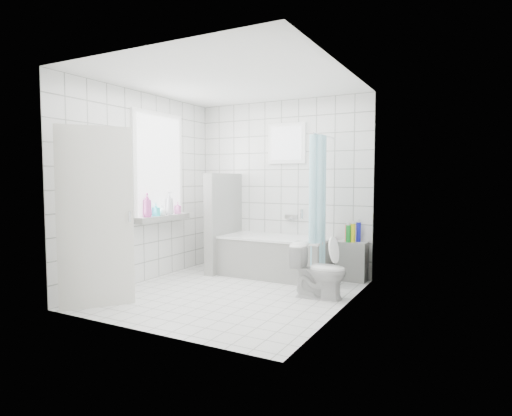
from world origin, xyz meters
The scene contains 19 objects.
ground centered at (0.00, 0.00, 0.00)m, with size 3.00×3.00×0.00m, color white.
ceiling centered at (0.00, 0.00, 2.60)m, with size 3.00×3.00×0.00m, color white.
wall_back centered at (0.00, 1.50, 1.30)m, with size 2.80×0.02×2.60m, color white.
wall_front centered at (0.00, -1.50, 1.30)m, with size 2.80×0.02×2.60m, color white.
wall_left centered at (-1.40, 0.00, 1.30)m, with size 0.02×3.00×2.60m, color white.
wall_right centered at (1.40, 0.00, 1.30)m, with size 0.02×3.00×2.60m, color white.
window_left centered at (-1.35, 0.30, 1.60)m, with size 0.01×0.90×1.40m, color white.
window_back centered at (0.10, 1.46, 1.95)m, with size 0.50×0.01×0.50m, color white.
window_sill centered at (-1.31, 0.30, 0.86)m, with size 0.18×1.02×0.08m, color white.
door centered at (-1.01, -1.16, 1.00)m, with size 0.04×0.80×2.00m, color silver.
bathtub centered at (0.08, 1.12, 0.29)m, with size 1.58×0.77×0.58m.
partition_wall centered at (-0.77, 1.07, 0.75)m, with size 0.15×0.85×1.50m, color white.
tiled_ledge centered at (1.15, 1.38, 0.28)m, with size 0.40×0.24×0.55m, color white.
toilet centered at (1.03, 0.36, 0.33)m, with size 0.36×0.64×0.65m, color white.
curtain_rod centered at (0.82, 1.10, 2.00)m, with size 0.02×0.02×0.80m, color silver.
shower_curtain centered at (0.82, 0.97, 1.10)m, with size 0.14×0.48×1.78m, color #47BAD2, non-canonical shape.
tub_faucet centered at (0.18, 1.46, 0.85)m, with size 0.18×0.06×0.06m, color silver.
sill_bottles centered at (-1.30, 0.24, 1.04)m, with size 0.18×0.80×0.33m.
ledge_bottles centered at (1.15, 1.35, 0.67)m, with size 0.21×0.19×0.27m.
Camera 1 is at (2.74, -4.45, 1.43)m, focal length 30.00 mm.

